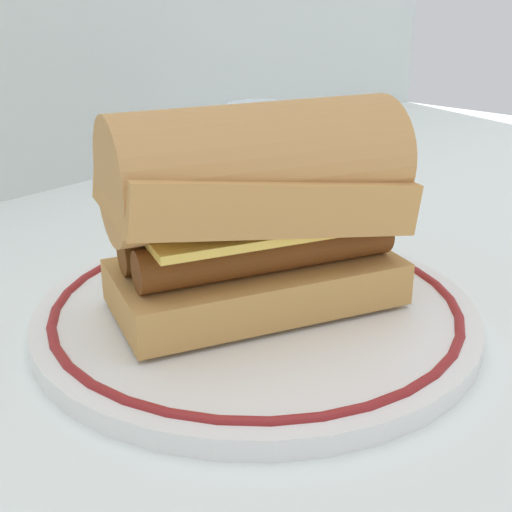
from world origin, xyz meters
The scene contains 4 objects.
ground_plane centered at (0.00, 0.00, 0.00)m, with size 1.50×1.50×0.00m, color white.
plate centered at (-0.03, 0.01, 0.01)m, with size 0.27×0.27×0.01m.
sausage_sandwich centered at (-0.03, 0.01, 0.08)m, with size 0.19×0.15×0.12m.
drinking_glass centered at (0.14, 0.16, 0.04)m, with size 0.06×0.06×0.10m.
Camera 1 is at (-0.32, -0.25, 0.20)m, focal length 49.24 mm.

